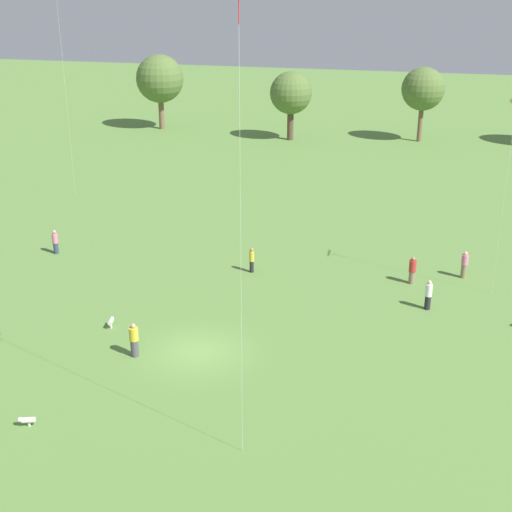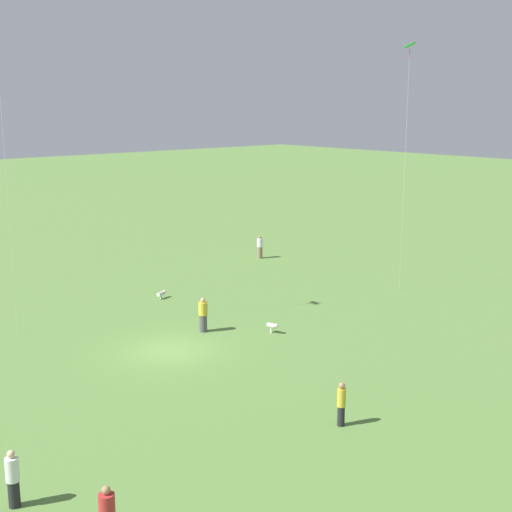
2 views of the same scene
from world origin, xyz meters
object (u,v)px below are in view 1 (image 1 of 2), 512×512
at_px(dog_0, 111,321).
at_px(person_5, 252,260).
at_px(person_1, 464,265).
at_px(person_4, 412,270).
at_px(kite_2, 239,46).
at_px(dog_1, 27,420).
at_px(person_2, 428,295).
at_px(person_0, 134,340).
at_px(person_3, 55,242).

bearing_deg(dog_0, person_5, 49.30).
height_order(person_1, person_4, person_4).
xyz_separation_m(kite_2, dog_1, (-9.42, -0.74, -15.60)).
relative_size(person_2, person_5, 1.07).
xyz_separation_m(person_0, person_3, (-11.24, 11.92, -0.05)).
height_order(person_4, person_5, person_4).
distance_m(person_5, dog_0, 11.03).
bearing_deg(person_1, person_0, 102.47).
bearing_deg(dog_1, person_0, -36.17).
bearing_deg(person_0, person_2, 49.45).
distance_m(person_1, kite_2, 27.20).
xyz_separation_m(person_2, dog_0, (-16.71, -6.89, -0.51)).
distance_m(person_0, kite_2, 17.82).
bearing_deg(person_2, person_1, 147.56).
height_order(person_0, person_1, person_0).
distance_m(person_2, person_4, 3.73).
distance_m(kite_2, dog_0, 20.39).
bearing_deg(person_3, person_2, -158.59).
distance_m(person_2, person_5, 11.65).
distance_m(person_4, dog_1, 24.91).
distance_m(person_4, person_5, 10.24).
bearing_deg(kite_2, person_2, -154.72).
bearing_deg(dog_1, person_3, 6.28).
bearing_deg(person_5, person_0, -68.21).
xyz_separation_m(person_1, person_5, (-13.36, -2.62, -0.02)).
bearing_deg(person_5, dog_1, -69.34).
relative_size(person_4, person_5, 1.06).
relative_size(kite_2, dog_1, 23.22).
bearing_deg(person_4, kite_2, -5.69).
relative_size(person_5, kite_2, 0.10).
distance_m(person_3, person_5, 14.07).
relative_size(kite_2, dog_0, 26.71).
bearing_deg(person_1, dog_1, 110.00).
xyz_separation_m(person_0, dog_0, (-2.55, 2.58, -0.51)).
bearing_deg(dog_1, person_4, -57.10).
distance_m(person_1, dog_1, 28.28).
relative_size(person_5, dog_0, 2.56).
height_order(person_2, dog_0, person_2).
height_order(person_5, dog_0, person_5).
distance_m(person_2, dog_1, 22.95).
xyz_separation_m(person_2, person_5, (-11.32, 2.73, -0.04)).
xyz_separation_m(person_3, kite_2, (18.68, -18.02, 15.05)).
distance_m(person_1, person_5, 13.62).
bearing_deg(person_2, dog_1, -56.27).
relative_size(person_2, kite_2, 0.10).
bearing_deg(person_3, person_4, -150.48).
distance_m(person_2, kite_2, 22.64).
distance_m(person_0, person_1, 21.95).
bearing_deg(person_0, kite_2, -23.66).
height_order(person_2, person_4, person_2).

